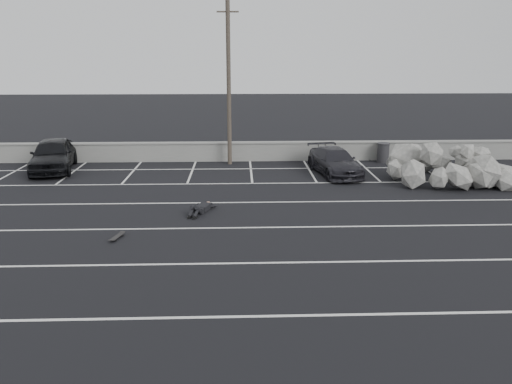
{
  "coord_description": "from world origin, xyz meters",
  "views": [
    {
      "loc": [
        0.41,
        -13.22,
        5.85
      ],
      "look_at": [
        1.0,
        3.99,
        1.0
      ],
      "focal_mm": 35.0,
      "sensor_mm": 36.0,
      "label": 1
    }
  ],
  "objects_px": {
    "car_left": "(53,155)",
    "car_right": "(335,161)",
    "riprap_pile": "(454,171)",
    "skateboard": "(117,237)",
    "utility_pole": "(229,84)",
    "person": "(203,205)",
    "trash_bin": "(383,153)"
  },
  "relations": [
    {
      "from": "car_left",
      "to": "car_right",
      "type": "bearing_deg",
      "value": -16.46
    },
    {
      "from": "car_right",
      "to": "riprap_pile",
      "type": "xyz_separation_m",
      "value": [
        5.15,
        -1.98,
        -0.08
      ]
    },
    {
      "from": "car_right",
      "to": "skateboard",
      "type": "height_order",
      "value": "car_right"
    },
    {
      "from": "car_left",
      "to": "utility_pole",
      "type": "xyz_separation_m",
      "value": [
        8.95,
        1.2,
        3.4
      ]
    },
    {
      "from": "person",
      "to": "skateboard",
      "type": "relative_size",
      "value": 3.22
    },
    {
      "from": "car_right",
      "to": "person",
      "type": "relative_size",
      "value": 1.87
    },
    {
      "from": "utility_pole",
      "to": "trash_bin",
      "type": "bearing_deg",
      "value": 0.76
    },
    {
      "from": "car_left",
      "to": "riprap_pile",
      "type": "relative_size",
      "value": 0.87
    },
    {
      "from": "car_right",
      "to": "skateboard",
      "type": "xyz_separation_m",
      "value": [
        -8.7,
        -8.63,
        -0.57
      ]
    },
    {
      "from": "utility_pole",
      "to": "person",
      "type": "relative_size",
      "value": 3.57
    },
    {
      "from": "car_left",
      "to": "riprap_pile",
      "type": "distance_m",
      "value": 19.6
    },
    {
      "from": "car_right",
      "to": "trash_bin",
      "type": "distance_m",
      "value": 4.08
    },
    {
      "from": "utility_pole",
      "to": "trash_bin",
      "type": "distance_m",
      "value": 9.14
    },
    {
      "from": "trash_bin",
      "to": "car_left",
      "type": "bearing_deg",
      "value": -175.67
    },
    {
      "from": "car_left",
      "to": "person",
      "type": "bearing_deg",
      "value": -52.1
    },
    {
      "from": "car_left",
      "to": "car_right",
      "type": "distance_m",
      "value": 14.23
    },
    {
      "from": "utility_pole",
      "to": "riprap_pile",
      "type": "bearing_deg",
      "value": -23.25
    },
    {
      "from": "car_right",
      "to": "trash_bin",
      "type": "xyz_separation_m",
      "value": [
        3.15,
        2.59,
        -0.09
      ]
    },
    {
      "from": "utility_pole",
      "to": "riprap_pile",
      "type": "distance_m",
      "value": 11.87
    },
    {
      "from": "car_left",
      "to": "person",
      "type": "distance_m",
      "value": 10.69
    },
    {
      "from": "utility_pole",
      "to": "riprap_pile",
      "type": "xyz_separation_m",
      "value": [
        10.37,
        -4.46,
        -3.66
      ]
    },
    {
      "from": "car_right",
      "to": "riprap_pile",
      "type": "height_order",
      "value": "riprap_pile"
    },
    {
      "from": "car_left",
      "to": "utility_pole",
      "type": "relative_size",
      "value": 0.58
    },
    {
      "from": "riprap_pile",
      "to": "person",
      "type": "bearing_deg",
      "value": -161.73
    },
    {
      "from": "riprap_pile",
      "to": "car_left",
      "type": "bearing_deg",
      "value": 170.43
    },
    {
      "from": "car_right",
      "to": "utility_pole",
      "type": "height_order",
      "value": "utility_pole"
    },
    {
      "from": "utility_pole",
      "to": "riprap_pile",
      "type": "relative_size",
      "value": 1.5
    },
    {
      "from": "car_left",
      "to": "car_right",
      "type": "xyz_separation_m",
      "value": [
        14.17,
        -1.28,
        -0.19
      ]
    },
    {
      "from": "car_right",
      "to": "person",
      "type": "distance_m",
      "value": 8.35
    },
    {
      "from": "car_left",
      "to": "skateboard",
      "type": "height_order",
      "value": "car_left"
    },
    {
      "from": "skateboard",
      "to": "utility_pole",
      "type": "bearing_deg",
      "value": 87.68
    },
    {
      "from": "riprap_pile",
      "to": "skateboard",
      "type": "relative_size",
      "value": 7.65
    }
  ]
}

